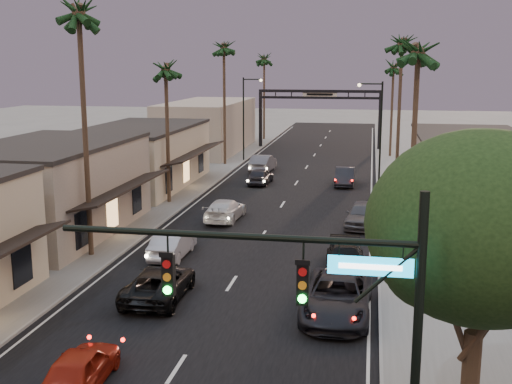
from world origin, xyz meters
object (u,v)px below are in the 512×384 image
at_px(curbside_black, 345,258).
at_px(palm_ra, 419,44).
at_px(oncoming_silver, 173,244).
at_px(curbside_near, 337,297).
at_px(streetlight_right, 378,126).
at_px(streetlight_left, 246,112).
at_px(palm_lc, 166,63).
at_px(palm_ld, 224,44).
at_px(oncoming_red, 80,368).
at_px(traffic_signal, 333,305).
at_px(palm_rc, 394,63).
at_px(arch, 320,104).
at_px(palm_lb, 78,6).
at_px(palm_rb, 402,39).
at_px(corner_tree, 484,235).
at_px(oncoming_pickup, 159,283).
at_px(palm_far, 264,56).

bearing_deg(curbside_black, palm_ra, 30.21).
relative_size(oncoming_silver, curbside_near, 0.74).
bearing_deg(streetlight_right, oncoming_silver, -116.33).
relative_size(streetlight_left, palm_lc, 0.74).
bearing_deg(palm_ld, oncoming_red, -82.82).
bearing_deg(streetlight_left, traffic_signal, -76.86).
distance_m(palm_ra, curbside_near, 13.77).
distance_m(streetlight_right, palm_rc, 19.75).
relative_size(arch, palm_ra, 1.15).
distance_m(streetlight_right, palm_ra, 21.94).
distance_m(palm_ra, curbside_black, 11.45).
bearing_deg(streetlight_left, streetlight_right, -43.21).
bearing_deg(palm_rc, streetlight_right, -95.05).
height_order(palm_lb, palm_rb, palm_lb).
bearing_deg(streetlight_left, curbside_near, -73.89).
relative_size(traffic_signal, curbside_near, 1.40).
height_order(streetlight_left, curbside_near, streetlight_left).
distance_m(palm_ld, curbside_black, 37.80).
height_order(traffic_signal, corner_tree, corner_tree).
distance_m(streetlight_right, oncoming_pickup, 30.52).
bearing_deg(curbside_near, palm_rb, 84.55).
distance_m(corner_tree, arch, 63.26).
bearing_deg(palm_lc, curbside_black, -45.44).
relative_size(streetlight_right, curbside_near, 1.49).
xyz_separation_m(oncoming_red, oncoming_pickup, (-0.08, 8.23, 0.03)).
bearing_deg(streetlight_left, palm_rc, 21.14).
bearing_deg(oncoming_silver, curbside_near, 143.53).
distance_m(corner_tree, oncoming_silver, 21.08).
xyz_separation_m(corner_tree, oncoming_red, (-12.18, 0.75, -5.28)).
relative_size(palm_ra, oncoming_pickup, 2.52).
bearing_deg(oncoming_pickup, palm_rb, -113.76).
bearing_deg(oncoming_pickup, traffic_signal, 122.96).
height_order(traffic_signal, palm_far, palm_far).
height_order(palm_rc, curbside_black, palm_rc).
bearing_deg(curbside_near, palm_lc, 125.87).
distance_m(streetlight_left, curbside_black, 38.43).
distance_m(corner_tree, palm_rb, 37.12).
relative_size(streetlight_left, oncoming_red, 2.19).
height_order(palm_rb, curbside_near, palm_rb).
distance_m(corner_tree, palm_ra, 17.45).
height_order(traffic_signal, palm_rc, palm_rc).
distance_m(corner_tree, palm_ld, 51.28).
relative_size(palm_far, oncoming_silver, 2.94).
distance_m(traffic_signal, palm_ra, 21.19).
bearing_deg(curbside_near, traffic_signal, -86.55).
height_order(arch, streetlight_left, streetlight_left).
bearing_deg(palm_rb, palm_ld, 147.40).
height_order(palm_rc, palm_far, palm_far).
distance_m(arch, oncoming_red, 62.04).
relative_size(palm_far, oncoming_red, 3.22).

